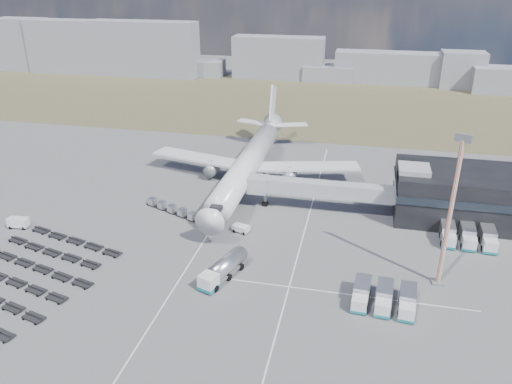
# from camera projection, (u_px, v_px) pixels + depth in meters

# --- Properties ---
(ground) EXTENTS (420.00, 420.00, 0.00)m
(ground) POSITION_uv_depth(u_px,v_px,m) (209.00, 250.00, 90.54)
(ground) COLOR #565659
(ground) RESTS_ON ground
(grass_strip) EXTENTS (420.00, 90.00, 0.01)m
(grass_strip) POSITION_uv_depth(u_px,v_px,m) (297.00, 103.00, 188.35)
(grass_strip) COLOR brown
(grass_strip) RESTS_ON ground
(lane_markings) EXTENTS (47.12, 110.00, 0.01)m
(lane_markings) POSITION_uv_depth(u_px,v_px,m) (265.00, 248.00, 91.28)
(lane_markings) COLOR silver
(lane_markings) RESTS_ON ground
(terminal) EXTENTS (30.40, 16.40, 11.00)m
(terminal) POSITION_uv_depth(u_px,v_px,m) (471.00, 194.00, 100.24)
(terminal) COLOR black
(terminal) RESTS_ON ground
(jet_bridge) EXTENTS (30.30, 3.80, 7.05)m
(jet_bridge) POSITION_uv_depth(u_px,v_px,m) (311.00, 188.00, 103.47)
(jet_bridge) COLOR #939399
(jet_bridge) RESTS_ON ground
(airliner) EXTENTS (51.59, 64.53, 17.62)m
(airliner) POSITION_uv_depth(u_px,v_px,m) (250.00, 161.00, 117.15)
(airliner) COLOR silver
(airliner) RESTS_ON ground
(skyline) EXTENTS (296.53, 23.63, 24.65)m
(skyline) POSITION_uv_depth(u_px,v_px,m) (242.00, 58.00, 225.62)
(skyline) COLOR gray
(skyline) RESTS_ON ground
(fuel_tanker) EXTENTS (6.12, 11.09, 3.49)m
(fuel_tanker) POSITION_uv_depth(u_px,v_px,m) (223.00, 269.00, 81.94)
(fuel_tanker) COLOR silver
(fuel_tanker) RESTS_ON ground
(pushback_tug) EXTENTS (3.61, 2.73, 1.45)m
(pushback_tug) POSITION_uv_depth(u_px,v_px,m) (241.00, 229.00, 96.57)
(pushback_tug) COLOR silver
(pushback_tug) RESTS_ON ground
(utility_van) EXTENTS (4.11, 2.19, 2.13)m
(utility_van) POSITION_uv_depth(u_px,v_px,m) (18.00, 223.00, 98.05)
(utility_van) COLOR silver
(utility_van) RESTS_ON ground
(catering_truck) EXTENTS (4.02, 6.88, 2.96)m
(catering_truck) POSITION_uv_depth(u_px,v_px,m) (254.00, 176.00, 118.83)
(catering_truck) COLOR silver
(catering_truck) RESTS_ON ground
(service_trucks_near) EXTENTS (9.69, 7.62, 2.79)m
(service_trucks_near) POSITION_uv_depth(u_px,v_px,m) (384.00, 297.00, 75.19)
(service_trucks_near) COLOR silver
(service_trucks_near) RESTS_ON ground
(service_trucks_far) EXTENTS (9.79, 7.57, 2.89)m
(service_trucks_far) POSITION_uv_depth(u_px,v_px,m) (468.00, 236.00, 92.26)
(service_trucks_far) COLOR silver
(service_trucks_far) RESTS_ON ground
(uld_row) EXTENTS (13.41, 7.06, 1.54)m
(uld_row) POSITION_uv_depth(u_px,v_px,m) (172.00, 209.00, 104.03)
(uld_row) COLOR black
(uld_row) RESTS_ON ground
(baggage_dollies) EXTENTS (30.58, 30.99, 0.82)m
(baggage_dollies) POSITION_uv_depth(u_px,v_px,m) (16.00, 273.00, 83.19)
(baggage_dollies) COLOR black
(baggage_dollies) RESTS_ON ground
(floodlight_mast) EXTENTS (2.39, 1.96, 25.32)m
(floodlight_mast) POSITION_uv_depth(u_px,v_px,m) (450.00, 213.00, 76.08)
(floodlight_mast) COLOR #B6471D
(floodlight_mast) RESTS_ON ground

